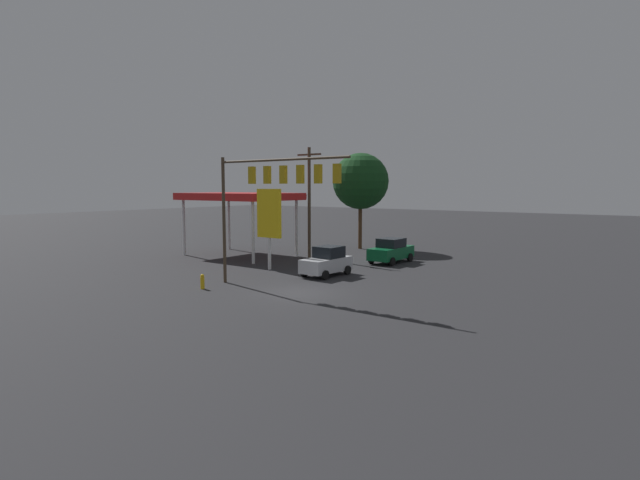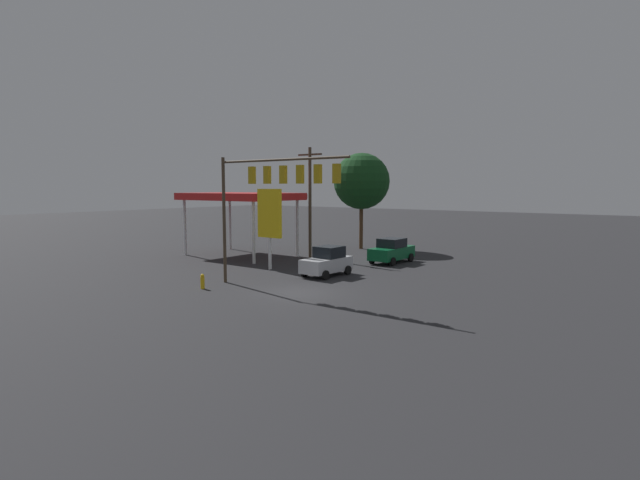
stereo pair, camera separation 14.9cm
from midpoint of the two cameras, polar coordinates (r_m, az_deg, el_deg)
name	(u,v)px [view 2 (the right image)]	position (r m, az deg, el deg)	size (l,w,h in m)	color
ground_plane	(299,292)	(28.39, -2.29, -5.98)	(200.00, 200.00, 0.00)	#262628
traffic_signal_assembly	(273,185)	(28.44, -5.30, 6.33)	(9.37, 0.43, 7.73)	#473828
utility_pole	(310,200)	(41.84, -1.05, 4.64)	(2.40, 0.26, 9.21)	#473828
gas_station_canopy	(240,197)	(43.51, -9.00, 4.84)	(9.55, 6.54, 5.43)	red
price_sign	(270,216)	(35.89, -5.67, 2.77)	(2.13, 0.27, 5.80)	silver
sedan_far	(392,251)	(39.61, 8.30, -1.21)	(2.12, 4.43, 1.93)	#0C592D
hatchback_crossing	(327,262)	(33.46, 0.95, -2.49)	(2.05, 3.85, 1.97)	silver
street_tree	(362,181)	(48.04, 4.86, 6.70)	(5.36, 5.36, 9.17)	#4C331E
fire_hydrant	(202,281)	(30.02, -13.14, -4.63)	(0.24, 0.24, 0.88)	gold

